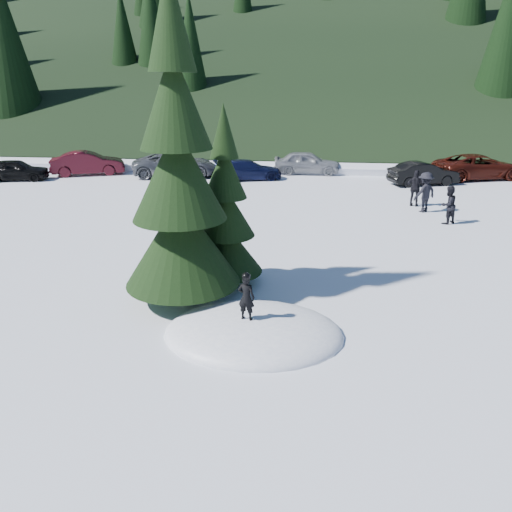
# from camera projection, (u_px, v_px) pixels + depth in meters

# --- Properties ---
(ground) EXTENTS (200.00, 200.00, 0.00)m
(ground) POSITION_uv_depth(u_px,v_px,m) (254.00, 334.00, 12.40)
(ground) COLOR white
(ground) RESTS_ON ground
(snow_mound) EXTENTS (4.48, 3.52, 0.96)m
(snow_mound) POSITION_uv_depth(u_px,v_px,m) (254.00, 334.00, 12.40)
(snow_mound) COLOR white
(snow_mound) RESTS_ON ground
(forest_hillside) EXTENTS (200.00, 60.00, 25.00)m
(forest_hillside) POSITION_uv_depth(u_px,v_px,m) (305.00, 20.00, 58.77)
(forest_hillside) COLOR black
(forest_hillside) RESTS_ON ground
(spruce_tall) EXTENTS (3.20, 3.20, 8.60)m
(spruce_tall) POSITION_uv_depth(u_px,v_px,m) (179.00, 186.00, 13.19)
(spruce_tall) COLOR black
(spruce_tall) RESTS_ON ground
(spruce_short) EXTENTS (2.20, 2.20, 5.37)m
(spruce_short) POSITION_uv_depth(u_px,v_px,m) (226.00, 217.00, 14.81)
(spruce_short) COLOR black
(spruce_short) RESTS_ON ground
(child_skier) EXTENTS (0.47, 0.36, 1.14)m
(child_skier) POSITION_uv_depth(u_px,v_px,m) (246.00, 297.00, 11.93)
(child_skier) COLOR black
(child_skier) RESTS_ON snow_mound
(adult_0) EXTENTS (1.02, 0.98, 1.66)m
(adult_0) POSITION_uv_depth(u_px,v_px,m) (448.00, 205.00, 21.58)
(adult_0) COLOR black
(adult_0) RESTS_ON ground
(adult_1) EXTENTS (1.13, 0.75, 1.78)m
(adult_1) POSITION_uv_depth(u_px,v_px,m) (416.00, 188.00, 24.55)
(adult_1) COLOR black
(adult_1) RESTS_ON ground
(adult_2) EXTENTS (1.40, 1.27, 1.89)m
(adult_2) POSITION_uv_depth(u_px,v_px,m) (425.00, 192.00, 23.47)
(adult_2) COLOR black
(adult_2) RESTS_ON ground
(car_0) EXTENTS (4.12, 2.36, 1.32)m
(car_0) POSITION_uv_depth(u_px,v_px,m) (16.00, 170.00, 30.91)
(car_0) COLOR black
(car_0) RESTS_ON ground
(car_1) EXTENTS (4.91, 3.15, 1.53)m
(car_1) POSITION_uv_depth(u_px,v_px,m) (88.00, 163.00, 32.67)
(car_1) COLOR #380A12
(car_1) RESTS_ON ground
(car_2) EXTENTS (5.80, 3.50, 1.51)m
(car_2) POSITION_uv_depth(u_px,v_px,m) (176.00, 165.00, 32.13)
(car_2) COLOR #4E5156
(car_2) RESTS_ON ground
(car_3) EXTENTS (4.56, 2.79, 1.23)m
(car_3) POSITION_uv_depth(u_px,v_px,m) (248.00, 170.00, 31.14)
(car_3) COLOR black
(car_3) RESTS_ON ground
(car_4) EXTENTS (4.39, 1.81, 1.49)m
(car_4) POSITION_uv_depth(u_px,v_px,m) (307.00, 162.00, 33.03)
(car_4) COLOR gray
(car_4) RESTS_ON ground
(car_5) EXTENTS (4.34, 2.62, 1.35)m
(car_5) POSITION_uv_depth(u_px,v_px,m) (423.00, 173.00, 29.60)
(car_5) COLOR black
(car_5) RESTS_ON ground
(car_6) EXTENTS (6.01, 4.01, 1.53)m
(car_6) POSITION_uv_depth(u_px,v_px,m) (478.00, 167.00, 31.38)
(car_6) COLOR #39100A
(car_6) RESTS_ON ground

